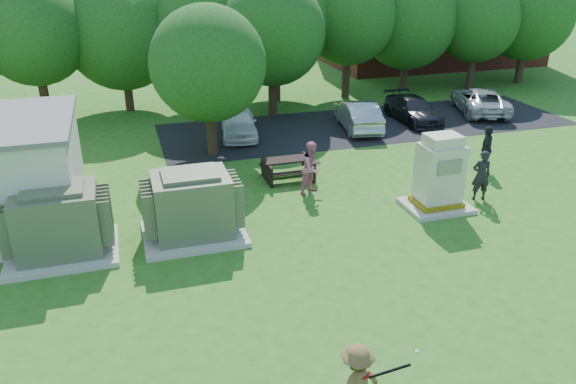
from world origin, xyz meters
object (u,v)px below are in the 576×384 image
object	(u,v)px
generator_cabinet	(439,177)
batter	(356,384)
person_walking_right	(486,149)
car_white	(239,122)
car_silver_b	(480,100)
transformer_right	(192,207)
picnic_table	(288,166)
car_dark	(413,109)
person_at_picnic	(312,168)
person_by_generator	(481,175)
transformer_left	(59,224)
car_silver_a	(358,115)

from	to	relation	value
generator_cabinet	batter	xyz separation A→B (m)	(-6.20, -7.63, -0.30)
batter	person_walking_right	world-z (taller)	person_walking_right
car_white	car_silver_b	bearing A→B (deg)	10.14
car_silver_b	batter	bearing A→B (deg)	68.11
generator_cabinet	batter	bearing A→B (deg)	-129.09
transformer_right	person_walking_right	world-z (taller)	transformer_right
car_white	transformer_right	bearing A→B (deg)	-101.27
picnic_table	person_walking_right	bearing A→B (deg)	-10.83
car_silver_b	car_white	bearing A→B (deg)	18.93
batter	car_dark	xyz separation A→B (m)	(10.37, 16.92, -0.22)
person_at_picnic	car_white	bearing A→B (deg)	67.74
batter	person_at_picnic	distance (m)	10.39
generator_cabinet	car_dark	distance (m)	10.19
person_by_generator	car_white	size ratio (longest dim) A/B	0.46
generator_cabinet	car_dark	size ratio (longest dim) A/B	0.62
person_walking_right	transformer_right	bearing A→B (deg)	-40.86
generator_cabinet	person_by_generator	distance (m)	1.78
batter	car_silver_b	distance (m)	22.57
person_at_picnic	car_silver_b	xyz separation A→B (m)	(11.78, 7.30, -0.29)
picnic_table	person_walking_right	distance (m)	7.64
person_by_generator	person_at_picnic	world-z (taller)	person_at_picnic
car_dark	car_silver_b	world-z (taller)	car_silver_b
generator_cabinet	batter	size ratio (longest dim) A/B	1.56
transformer_left	car_dark	distance (m)	18.21
person_walking_right	car_silver_a	bearing A→B (deg)	-119.99
car_silver_a	person_at_picnic	bearing A→B (deg)	63.85
transformer_right	car_silver_b	distance (m)	18.75
generator_cabinet	car_white	bearing A→B (deg)	115.94
transformer_right	generator_cabinet	xyz separation A→B (m)	(8.00, -0.36, 0.14)
batter	car_silver_b	xyz separation A→B (m)	(14.44, 17.34, -0.16)
batter	person_walking_right	size ratio (longest dim) A/B	0.90
transformer_left	person_walking_right	size ratio (longest dim) A/B	1.67
transformer_right	car_silver_a	size ratio (longest dim) A/B	0.72
person_at_picnic	batter	bearing A→B (deg)	-135.72
generator_cabinet	car_white	xyz separation A→B (m)	(-4.61, 9.48, -0.46)
person_walking_right	car_white	distance (m)	10.77
transformer_right	car_silver_a	world-z (taller)	transformer_right
car_dark	person_by_generator	bearing A→B (deg)	-104.95
person_walking_right	car_silver_b	size ratio (longest dim) A/B	0.38
car_silver_a	car_dark	size ratio (longest dim) A/B	1.02
transformer_left	transformer_right	bearing A→B (deg)	0.00
transformer_left	picnic_table	distance (m)	8.49
batter	person_at_picnic	bearing A→B (deg)	-119.89
batter	car_silver_a	xyz separation A→B (m)	(7.23, 16.54, -0.12)
person_walking_right	batter	bearing A→B (deg)	-5.05
transformer_left	generator_cabinet	world-z (taller)	generator_cabinet
transformer_left	picnic_table	bearing A→B (deg)	24.35
car_silver_b	transformer_right	bearing A→B (deg)	47.84
car_white	car_silver_a	size ratio (longest dim) A/B	0.92
picnic_table	batter	size ratio (longest dim) A/B	1.16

